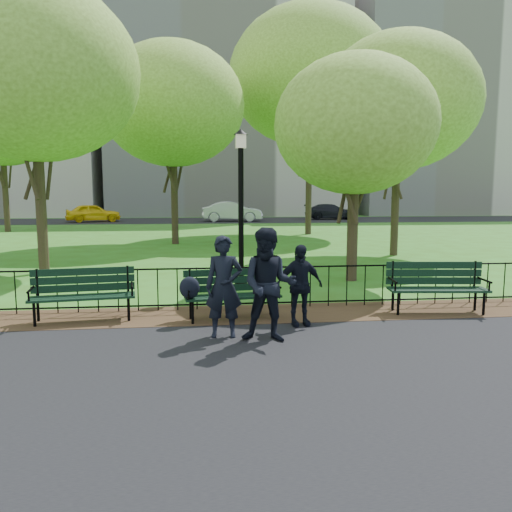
{
  "coord_description": "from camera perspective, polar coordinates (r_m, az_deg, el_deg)",
  "views": [
    {
      "loc": [
        -0.9,
        -8.24,
        2.45
      ],
      "look_at": [
        0.18,
        1.5,
        1.19
      ],
      "focal_mm": 35.0,
      "sensor_mm": 36.0,
      "label": 1
    }
  ],
  "objects": [
    {
      "name": "tree_far_e",
      "position": [
        29.87,
        6.21,
        19.67
      ],
      "size": [
        9.14,
        9.14,
        12.74
      ],
      "color": "#2D2116",
      "rests_on": "ground"
    },
    {
      "name": "taxi",
      "position": [
        42.93,
        -18.1,
        4.71
      ],
      "size": [
        4.65,
        2.94,
        1.47
      ],
      "primitive_type": "imported",
      "rotation": [
        0.0,
        0.0,
        1.87
      ],
      "color": "yellow",
      "rests_on": "far_street"
    },
    {
      "name": "person_left",
      "position": [
        8.39,
        -3.68,
        -3.51
      ],
      "size": [
        0.66,
        0.47,
        1.72
      ],
      "primitive_type": "imported",
      "rotation": [
        0.0,
        0.0,
        -0.09
      ],
      "color": "black",
      "rests_on": "asphalt_path"
    },
    {
      "name": "dirt_strip",
      "position": [
        10.08,
        -1.03,
        -6.64
      ],
      "size": [
        60.0,
        1.6,
        0.01
      ],
      "primitive_type": "cube",
      "color": "#3C2818",
      "rests_on": "ground"
    },
    {
      "name": "ground",
      "position": [
        8.65,
        -0.09,
        -9.12
      ],
      "size": [
        120.0,
        120.0,
        0.0
      ],
      "primitive_type": "plane",
      "color": "#3A6C1C"
    },
    {
      "name": "apartment_mid",
      "position": [
        57.7,
        -3.52,
        19.89
      ],
      "size": [
        24.0,
        15.0,
        30.0
      ],
      "primitive_type": "cube",
      "color": "#B8B2A8",
      "rests_on": "ground"
    },
    {
      "name": "apartment_east",
      "position": [
        63.07,
        19.74,
        15.63
      ],
      "size": [
        20.0,
        15.0,
        24.0
      ],
      "primitive_type": "cube",
      "color": "beige",
      "rests_on": "ground"
    },
    {
      "name": "tree_mid_e",
      "position": [
        20.27,
        16.01,
        16.54
      ],
      "size": [
        5.98,
        5.98,
        8.33
      ],
      "color": "#2D2116",
      "rests_on": "ground"
    },
    {
      "name": "sedan_dark",
      "position": [
        45.13,
        8.59,
        5.03
      ],
      "size": [
        4.84,
        2.27,
        1.37
      ],
      "primitive_type": "imported",
      "rotation": [
        0.0,
        0.0,
        1.49
      ],
      "color": "black",
      "rests_on": "far_street"
    },
    {
      "name": "iron_fence",
      "position": [
        10.47,
        -1.29,
        -3.4
      ],
      "size": [
        24.06,
        0.06,
        1.0
      ],
      "color": "black",
      "rests_on": "ground"
    },
    {
      "name": "sedan_silver",
      "position": [
        41.63,
        -2.74,
        5.11
      ],
      "size": [
        5.04,
        1.92,
        1.64
      ],
      "primitive_type": "imported",
      "rotation": [
        0.0,
        0.0,
        1.53
      ],
      "color": "#B8BBC1",
      "rests_on": "far_street"
    },
    {
      "name": "person_right",
      "position": [
        9.15,
        4.98,
        -3.33
      ],
      "size": [
        0.92,
        0.48,
        1.5
      ],
      "primitive_type": "imported",
      "rotation": [
        0.0,
        0.0,
        0.14
      ],
      "color": "black",
      "rests_on": "asphalt_path"
    },
    {
      "name": "far_street",
      "position": [
        43.32,
        -5.16,
        4.08
      ],
      "size": [
        70.0,
        9.0,
        0.01
      ],
      "primitive_type": "cube",
      "color": "black",
      "rests_on": "ground"
    },
    {
      "name": "park_bench_left_a",
      "position": [
        10.06,
        -19.16,
        -3.55
      ],
      "size": [
        1.97,
        0.85,
        1.08
      ],
      "rotation": [
        0.0,
        0.0,
        0.14
      ],
      "color": "black",
      "rests_on": "ground"
    },
    {
      "name": "tree_near_w",
      "position": [
        16.65,
        -24.08,
        18.68
      ],
      "size": [
        6.1,
        6.1,
        8.5
      ],
      "color": "#2D2116",
      "rests_on": "ground"
    },
    {
      "name": "tree_near_e",
      "position": [
        14.05,
        11.25,
        14.45
      ],
      "size": [
        4.37,
        4.37,
        6.09
      ],
      "color": "#2D2116",
      "rests_on": "ground"
    },
    {
      "name": "lamppost",
      "position": [
        12.47,
        -1.73,
        6.02
      ],
      "size": [
        0.36,
        0.36,
        3.97
      ],
      "color": "black",
      "rests_on": "ground"
    },
    {
      "name": "park_bench_main",
      "position": [
        9.55,
        -4.46,
        -3.68
      ],
      "size": [
        1.96,
        0.79,
        1.04
      ],
      "rotation": [
        0.0,
        0.0,
        0.12
      ],
      "color": "black",
      "rests_on": "ground"
    },
    {
      "name": "tree_far_c",
      "position": [
        24.19,
        -9.51,
        16.67
      ],
      "size": [
        6.63,
        6.63,
        9.23
      ],
      "color": "#2D2116",
      "rests_on": "ground"
    },
    {
      "name": "person_mid",
      "position": [
        8.12,
        1.49,
        -3.33
      ],
      "size": [
        0.99,
        0.66,
        1.87
      ],
      "primitive_type": "imported",
      "rotation": [
        0.0,
        0.0,
        -0.22
      ],
      "color": "black",
      "rests_on": "asphalt_path"
    },
    {
      "name": "asphalt_path",
      "position": [
        5.5,
        4.0,
        -19.06
      ],
      "size": [
        60.0,
        9.2,
        0.01
      ],
      "primitive_type": "cube",
      "color": "black",
      "rests_on": "ground"
    },
    {
      "name": "tree_far_w",
      "position": [
        34.69,
        -27.18,
        14.32
      ],
      "size": [
        7.38,
        7.38,
        10.28
      ],
      "color": "#2D2116",
      "rests_on": "ground"
    },
    {
      "name": "park_bench_right_a",
      "position": [
        10.81,
        19.91,
        -2.76
      ],
      "size": [
        2.01,
        0.81,
        1.11
      ],
      "rotation": [
        0.0,
        0.0,
        -0.11
      ],
      "color": "black",
      "rests_on": "ground"
    }
  ]
}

